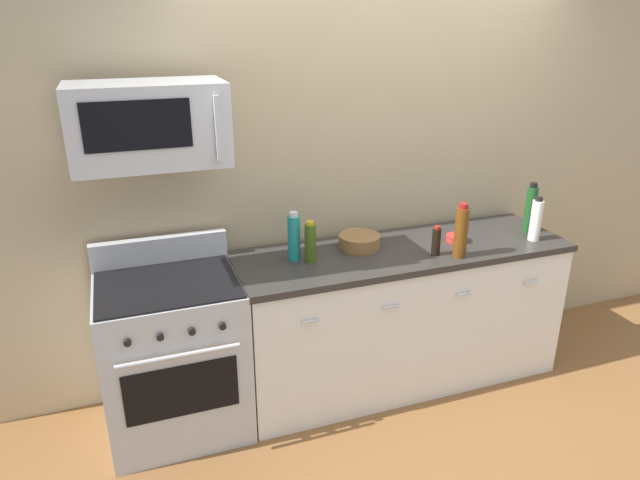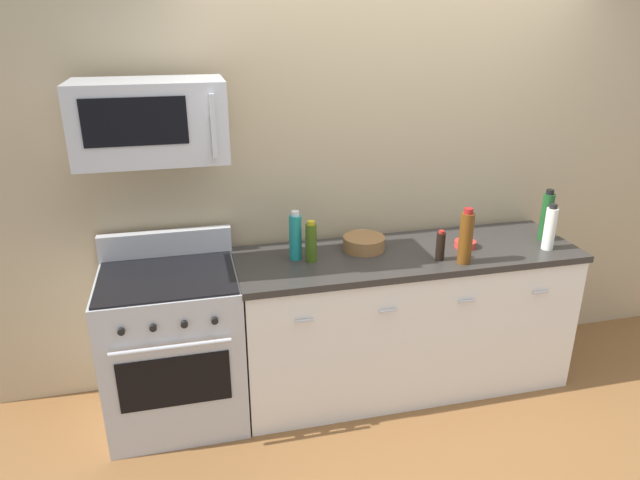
% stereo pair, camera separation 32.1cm
% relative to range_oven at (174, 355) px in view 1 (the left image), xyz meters
% --- Properties ---
extents(ground_plane, '(6.19, 6.19, 0.00)m').
position_rel_range_oven_xyz_m(ground_plane, '(1.41, -0.00, -0.47)').
color(ground_plane, brown).
extents(back_wall, '(5.16, 0.10, 2.70)m').
position_rel_range_oven_xyz_m(back_wall, '(1.41, 0.41, 0.88)').
color(back_wall, tan).
rests_on(back_wall, ground_plane).
extents(counter_unit, '(2.07, 0.66, 0.92)m').
position_rel_range_oven_xyz_m(counter_unit, '(1.41, -0.00, -0.01)').
color(counter_unit, silver).
rests_on(counter_unit, ground_plane).
extents(range_oven, '(0.76, 0.69, 1.07)m').
position_rel_range_oven_xyz_m(range_oven, '(0.00, 0.00, 0.00)').
color(range_oven, '#B7BABF').
rests_on(range_oven, ground_plane).
extents(microwave, '(0.74, 0.44, 0.40)m').
position_rel_range_oven_xyz_m(microwave, '(0.00, 0.04, 1.28)').
color(microwave, '#B7BABF').
extents(bottle_wine_green, '(0.07, 0.07, 0.33)m').
position_rel_range_oven_xyz_m(bottle_wine_green, '(2.31, -0.02, 0.61)').
color(bottle_wine_green, '#19471E').
rests_on(bottle_wine_green, countertop_slab).
extents(bottle_olive_oil, '(0.07, 0.07, 0.24)m').
position_rel_range_oven_xyz_m(bottle_olive_oil, '(0.81, 0.00, 0.57)').
color(bottle_olive_oil, '#385114').
rests_on(bottle_olive_oil, countertop_slab).
extents(bottle_soy_sauce_dark, '(0.05, 0.05, 0.18)m').
position_rel_range_oven_xyz_m(bottle_soy_sauce_dark, '(1.54, -0.16, 0.54)').
color(bottle_soy_sauce_dark, black).
rests_on(bottle_soy_sauce_dark, countertop_slab).
extents(bottle_sparkling_teal, '(0.07, 0.07, 0.29)m').
position_rel_range_oven_xyz_m(bottle_sparkling_teal, '(0.73, 0.06, 0.59)').
color(bottle_sparkling_teal, '#197F7A').
rests_on(bottle_sparkling_teal, countertop_slab).
extents(bottle_vinegar_white, '(0.07, 0.07, 0.28)m').
position_rel_range_oven_xyz_m(bottle_vinegar_white, '(2.24, -0.16, 0.59)').
color(bottle_vinegar_white, silver).
rests_on(bottle_vinegar_white, countertop_slab).
extents(bottle_wine_amber, '(0.08, 0.08, 0.33)m').
position_rel_range_oven_xyz_m(bottle_wine_amber, '(1.65, -0.23, 0.61)').
color(bottle_wine_amber, '#59330F').
rests_on(bottle_wine_amber, countertop_slab).
extents(bowl_wooden_salad, '(0.25, 0.25, 0.08)m').
position_rel_range_oven_xyz_m(bowl_wooden_salad, '(1.16, 0.10, 0.49)').
color(bowl_wooden_salad, brown).
rests_on(bowl_wooden_salad, countertop_slab).
extents(bowl_red_small, '(0.13, 0.13, 0.04)m').
position_rel_range_oven_xyz_m(bowl_red_small, '(1.77, -0.01, 0.47)').
color(bowl_red_small, '#B72D28').
rests_on(bowl_red_small, countertop_slab).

